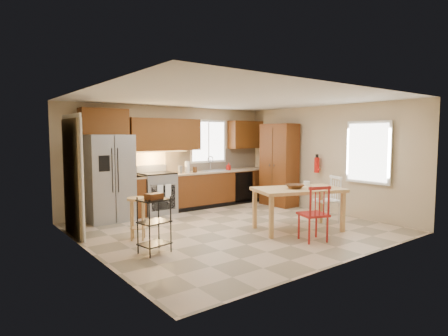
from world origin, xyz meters
TOP-DOWN VIEW (x-y plane):
  - floor at (0.00, 0.00)m, footprint 5.50×5.50m
  - ceiling at (0.00, 0.00)m, footprint 5.50×5.00m
  - wall_back at (0.00, 2.50)m, footprint 5.50×0.02m
  - wall_front at (0.00, -2.50)m, footprint 5.50×0.02m
  - wall_left at (-2.75, 0.00)m, footprint 0.02×5.00m
  - wall_right at (2.75, 0.00)m, footprint 0.02×5.00m
  - refrigerator at (-1.70, 2.12)m, footprint 0.92×0.75m
  - range_stove at (-0.55, 2.19)m, footprint 0.76×0.63m
  - base_cabinet_narrow at (-1.10, 2.20)m, footprint 0.30×0.60m
  - base_cabinet_run at (1.29, 2.20)m, footprint 2.92×0.60m
  - dishwasher at (1.85, 1.91)m, footprint 0.60×0.02m
  - backsplash at (1.29, 2.48)m, footprint 2.92×0.03m
  - upper_over_fridge at (-1.70, 2.33)m, footprint 1.00×0.35m
  - upper_left_block at (-0.25, 2.33)m, footprint 1.80×0.35m
  - upper_right_block at (2.25, 2.33)m, footprint 1.00×0.35m
  - window_back at (1.10, 2.48)m, footprint 1.12×0.04m
  - sink at (1.10, 2.20)m, footprint 0.62×0.46m
  - undercab_glow at (-0.55, 2.30)m, footprint 1.60×0.30m
  - soap_bottle at (1.48, 2.10)m, footprint 0.09×0.09m
  - paper_towel at (0.25, 2.15)m, footprint 0.12×0.12m
  - canister_steel at (0.05, 2.15)m, footprint 0.11×0.11m
  - canister_wood at (0.45, 2.12)m, footprint 0.10×0.10m
  - pantry at (2.43, 1.20)m, footprint 0.50×0.95m
  - fire_extinguisher at (2.63, 0.15)m, footprint 0.12×0.12m
  - window_right at (2.68, -1.15)m, footprint 0.04×1.02m
  - doorway at (-2.67, 1.30)m, footprint 0.04×0.95m
  - dining_table at (0.88, -0.83)m, footprint 1.84×1.40m
  - chair_red at (0.53, -1.48)m, footprint 0.57×0.57m
  - chair_white at (1.83, -0.78)m, footprint 0.57×0.57m
  - table_bowl at (0.77, -0.83)m, footprint 0.42×0.42m
  - table_jar at (1.23, -0.73)m, footprint 0.16×0.16m
  - bar_stool at (-1.83, 0.40)m, footprint 0.42×0.42m
  - utility_cart at (-1.95, -0.45)m, footprint 0.49×0.41m

SIDE VIEW (x-z plane):
  - floor at x=0.00m, z-range 0.00..0.00m
  - bar_stool at x=-1.83m, z-range 0.00..0.74m
  - dining_table at x=0.88m, z-range 0.00..0.79m
  - utility_cart at x=-1.95m, z-range 0.00..0.88m
  - base_cabinet_narrow at x=-1.10m, z-range 0.00..0.90m
  - base_cabinet_run at x=1.29m, z-range 0.00..0.90m
  - dishwasher at x=1.85m, z-range 0.06..0.84m
  - range_stove at x=-0.55m, z-range 0.00..0.92m
  - chair_red at x=0.53m, z-range 0.00..0.96m
  - chair_white at x=1.83m, z-range 0.00..0.96m
  - table_bowl at x=0.77m, z-range 0.76..0.84m
  - table_jar at x=1.23m, z-range 0.76..0.91m
  - sink at x=1.10m, z-range 0.78..0.94m
  - refrigerator at x=-1.70m, z-range 0.00..1.82m
  - canister_wood at x=0.45m, z-range 0.90..1.04m
  - canister_steel at x=0.05m, z-range 0.90..1.08m
  - soap_bottle at x=1.48m, z-range 0.90..1.09m
  - paper_towel at x=0.25m, z-range 0.90..1.18m
  - pantry at x=2.43m, z-range 0.00..2.10m
  - doorway at x=-2.67m, z-range 0.00..2.10m
  - fire_extinguisher at x=2.63m, z-range 0.92..1.28m
  - backsplash at x=1.29m, z-range 0.90..1.45m
  - wall_back at x=0.00m, z-range 0.00..2.50m
  - wall_front at x=0.00m, z-range 0.00..2.50m
  - wall_left at x=-2.75m, z-range 0.00..2.50m
  - wall_right at x=2.75m, z-range 0.00..2.50m
  - undercab_glow at x=-0.55m, z-range 1.43..1.43m
  - window_right at x=2.68m, z-range 0.79..2.11m
  - window_back at x=1.10m, z-range 1.09..2.21m
  - upper_left_block at x=-0.25m, z-range 1.45..2.20m
  - upper_right_block at x=2.25m, z-range 1.45..2.20m
  - upper_over_fridge at x=-1.70m, z-range 1.83..2.38m
  - ceiling at x=0.00m, z-range 2.49..2.51m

